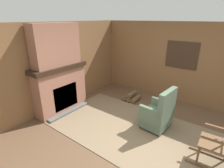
{
  "coord_description": "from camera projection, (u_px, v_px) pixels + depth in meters",
  "views": [
    {
      "loc": [
        1.44,
        -2.66,
        2.46
      ],
      "look_at": [
        -1.04,
        0.59,
        0.9
      ],
      "focal_mm": 28.0,
      "sensor_mm": 36.0,
      "label": 1
    }
  ],
  "objects": [
    {
      "name": "ground_plane",
      "position": [
        134.0,
        143.0,
        3.66
      ],
      "size": [
        14.0,
        14.0,
        0.0
      ],
      "primitive_type": "plane",
      "color": "brown"
    },
    {
      "name": "wood_panel_wall_left",
      "position": [
        53.0,
        68.0,
        4.71
      ],
      "size": [
        0.06,
        5.73,
        2.37
      ],
      "color": "brown",
      "rests_on": "ground"
    },
    {
      "name": "wood_panel_wall_back",
      "position": [
        181.0,
        63.0,
        5.17
      ],
      "size": [
        5.73,
        0.09,
        2.37
      ],
      "color": "brown",
      "rests_on": "ground"
    },
    {
      "name": "fireplace_hearth",
      "position": [
        61.0,
        89.0,
        4.76
      ],
      "size": [
        0.63,
        1.54,
        1.3
      ],
      "color": "#93604C",
      "rests_on": "ground"
    },
    {
      "name": "chimney_breast",
      "position": [
        56.0,
        45.0,
        4.35
      ],
      "size": [
        0.37,
        1.27,
        1.05
      ],
      "color": "#93604C",
      "rests_on": "fireplace_hearth"
    },
    {
      "name": "area_rug",
      "position": [
        131.0,
        129.0,
        4.11
      ],
      "size": [
        3.86,
        2.2,
        0.01
      ],
      "color": "#7A664C",
      "rests_on": "ground"
    },
    {
      "name": "armchair",
      "position": [
        158.0,
        114.0,
        4.03
      ],
      "size": [
        0.64,
        0.71,
        1.02
      ],
      "rotation": [
        0.0,
        0.0,
        3.06
      ],
      "color": "#516651",
      "rests_on": "ground"
    },
    {
      "name": "rocking_chair",
      "position": [
        219.0,
        144.0,
        2.97
      ],
      "size": [
        0.82,
        0.5,
        1.34
      ],
      "rotation": [
        0.0,
        0.0,
        3.2
      ],
      "color": "brown",
      "rests_on": "ground"
    },
    {
      "name": "firewood_stack",
      "position": [
        131.0,
        97.0,
        5.53
      ],
      "size": [
        0.46,
        0.45,
        0.28
      ],
      "rotation": [
        0.0,
        0.0,
        0.02
      ],
      "color": "brown",
      "rests_on": "ground"
    },
    {
      "name": "oil_lamp_vase",
      "position": [
        48.0,
        63.0,
        4.35
      ],
      "size": [
        0.11,
        0.11,
        0.26
      ],
      "color": "#99B29E",
      "rests_on": "fireplace_hearth"
    },
    {
      "name": "storage_case",
      "position": [
        67.0,
        60.0,
        4.78
      ],
      "size": [
        0.17,
        0.25,
        0.12
      ],
      "color": "gray",
      "rests_on": "fireplace_hearth"
    }
  ]
}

